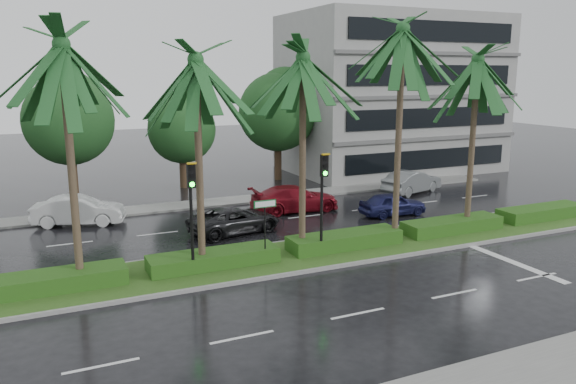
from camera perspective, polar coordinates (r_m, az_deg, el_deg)
name	(u,v)px	position (r m, az deg, el deg)	size (l,w,h in m)	color
ground	(293,266)	(22.90, 0.49, -7.56)	(120.00, 120.00, 0.00)	black
far_sidewalk	(207,203)	(33.71, -8.20, -1.14)	(40.00, 2.00, 0.12)	slate
median	(283,257)	(23.73, -0.54, -6.65)	(36.00, 4.00, 0.15)	gray
hedge	(283,249)	(23.62, -0.54, -5.79)	(35.20, 1.40, 0.60)	#1C4814
lane_markings	(362,259)	(23.93, 7.58, -6.78)	(34.00, 13.06, 0.01)	silver
palm_row	(252,66)	(22.01, -3.65, 12.68)	(26.30, 4.20, 10.16)	#3F3124
signal_median_left	(192,202)	(21.02, -9.77, -1.02)	(0.34, 0.42, 4.36)	black
signal_median_right	(323,189)	(22.99, 3.57, 0.26)	(0.34, 0.42, 4.36)	black
street_sign	(265,215)	(22.31, -2.35, -2.40)	(0.95, 0.09, 2.60)	black
bg_trees	(194,117)	(38.55, -9.57, 7.52)	(32.55, 5.61, 8.10)	#382619
building	(391,94)	(45.77, 10.41, 9.76)	(16.00, 10.00, 12.00)	gray
car_white	(78,211)	(30.73, -20.51, -1.77)	(4.53, 1.58, 1.49)	silver
car_darkgrey	(235,220)	(27.52, -5.43, -2.84)	(4.59, 2.11, 1.27)	black
car_red	(295,199)	(31.54, 0.69, -0.68)	(5.05, 2.05, 1.47)	maroon
car_blue	(393,204)	(31.23, 10.58, -1.20)	(3.72, 1.50, 1.27)	#191B4B
car_grey	(412,182)	(37.22, 12.46, 1.02)	(4.52, 1.58, 1.49)	slate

